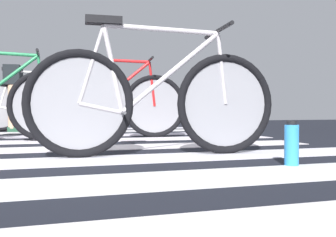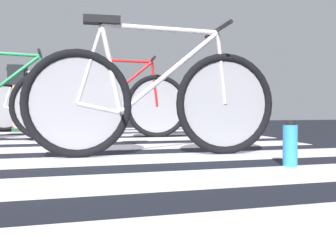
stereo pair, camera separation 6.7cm
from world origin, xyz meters
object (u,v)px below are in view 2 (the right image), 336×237
at_px(water_bottle, 290,145).
at_px(bicycle_4_of_4, 41,105).
at_px(bicycle_1_of_4, 154,100).
at_px(bicycle_3_of_4, 111,104).
at_px(cyclist_4_of_4, 18,89).

bearing_deg(water_bottle, bicycle_4_of_4, 111.06).
bearing_deg(bicycle_1_of_4, water_bottle, -42.77).
distance_m(bicycle_1_of_4, water_bottle, 0.95).
height_order(bicycle_1_of_4, bicycle_4_of_4, same).
relative_size(bicycle_1_of_4, bicycle_3_of_4, 1.00).
xyz_separation_m(bicycle_4_of_4, cyclist_4_of_4, (-0.31, 0.01, 0.23)).
bearing_deg(bicycle_3_of_4, bicycle_1_of_4, -81.35).
bearing_deg(bicycle_4_of_4, cyclist_4_of_4, -180.00).
xyz_separation_m(bicycle_1_of_4, cyclist_4_of_4, (-1.24, 3.41, 0.23)).
xyz_separation_m(bicycle_1_of_4, bicycle_4_of_4, (-0.93, 3.39, 0.00)).
distance_m(bicycle_1_of_4, bicycle_4_of_4, 3.52).
relative_size(bicycle_1_of_4, cyclist_4_of_4, 1.81).
distance_m(bicycle_3_of_4, water_bottle, 2.48).
bearing_deg(cyclist_4_of_4, bicycle_1_of_4, -67.23).
height_order(bicycle_4_of_4, water_bottle, bicycle_4_of_4).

